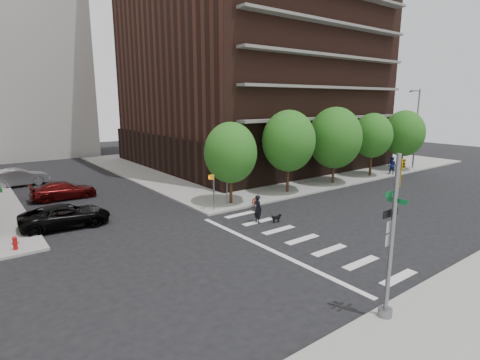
{
  "coord_description": "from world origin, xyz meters",
  "views": [
    {
      "loc": [
        -12.16,
        -14.19,
        7.87
      ],
      "look_at": [
        3.0,
        6.0,
        2.5
      ],
      "focal_mm": 28.0,
      "sensor_mm": 36.0,
      "label": 1
    }
  ],
  "objects_px": {
    "pedestrian_far": "(392,166)",
    "dog_walker": "(258,209)",
    "traffic_signal": "(391,250)",
    "parked_car_silver": "(18,177)",
    "parked_car_maroon": "(64,190)",
    "fire_hydrant": "(15,242)",
    "parked_car_black": "(66,216)",
    "scooter": "(256,202)"
  },
  "relations": [
    {
      "from": "pedestrian_far",
      "to": "dog_walker",
      "type": "bearing_deg",
      "value": -76.63
    },
    {
      "from": "traffic_signal",
      "to": "parked_car_silver",
      "type": "bearing_deg",
      "value": 103.15
    },
    {
      "from": "parked_car_maroon",
      "to": "dog_walker",
      "type": "xyz_separation_m",
      "value": [
        8.8,
        -14.11,
        0.21
      ]
    },
    {
      "from": "dog_walker",
      "to": "pedestrian_far",
      "type": "bearing_deg",
      "value": -74.7
    },
    {
      "from": "parked_car_silver",
      "to": "dog_walker",
      "type": "height_order",
      "value": "dog_walker"
    },
    {
      "from": "traffic_signal",
      "to": "dog_walker",
      "type": "bearing_deg",
      "value": 73.53
    },
    {
      "from": "parked_car_maroon",
      "to": "dog_walker",
      "type": "distance_m",
      "value": 16.63
    },
    {
      "from": "traffic_signal",
      "to": "dog_walker",
      "type": "height_order",
      "value": "traffic_signal"
    },
    {
      "from": "fire_hydrant",
      "to": "parked_car_silver",
      "type": "distance_m",
      "value": 17.95
    },
    {
      "from": "parked_car_maroon",
      "to": "pedestrian_far",
      "type": "relative_size",
      "value": 2.64
    },
    {
      "from": "traffic_signal",
      "to": "parked_car_silver",
      "type": "xyz_separation_m",
      "value": [
        -7.73,
        33.1,
        -1.86
      ]
    },
    {
      "from": "parked_car_black",
      "to": "fire_hydrant",
      "type": "bearing_deg",
      "value": 135.83
    },
    {
      "from": "fire_hydrant",
      "to": "pedestrian_far",
      "type": "distance_m",
      "value": 34.91
    },
    {
      "from": "parked_car_silver",
      "to": "pedestrian_far",
      "type": "relative_size",
      "value": 2.72
    },
    {
      "from": "parked_car_black",
      "to": "traffic_signal",
      "type": "bearing_deg",
      "value": -154.29
    },
    {
      "from": "fire_hydrant",
      "to": "pedestrian_far",
      "type": "xyz_separation_m",
      "value": [
        34.91,
        -0.3,
        0.54
      ]
    },
    {
      "from": "fire_hydrant",
      "to": "parked_car_black",
      "type": "relative_size",
      "value": 0.14
    },
    {
      "from": "traffic_signal",
      "to": "scooter",
      "type": "height_order",
      "value": "traffic_signal"
    },
    {
      "from": "parked_car_maroon",
      "to": "parked_car_silver",
      "type": "relative_size",
      "value": 0.97
    },
    {
      "from": "parked_car_silver",
      "to": "dog_walker",
      "type": "distance_m",
      "value": 24.36
    },
    {
      "from": "parked_car_black",
      "to": "dog_walker",
      "type": "height_order",
      "value": "dog_walker"
    },
    {
      "from": "parked_car_black",
      "to": "parked_car_maroon",
      "type": "height_order",
      "value": "parked_car_black"
    },
    {
      "from": "traffic_signal",
      "to": "parked_car_silver",
      "type": "distance_m",
      "value": 34.04
    },
    {
      "from": "traffic_signal",
      "to": "scooter",
      "type": "relative_size",
      "value": 3.3
    },
    {
      "from": "traffic_signal",
      "to": "parked_car_maroon",
      "type": "relative_size",
      "value": 1.21
    },
    {
      "from": "scooter",
      "to": "parked_car_black",
      "type": "bearing_deg",
      "value": -174.66
    },
    {
      "from": "parked_car_maroon",
      "to": "parked_car_silver",
      "type": "distance_m",
      "value": 7.92
    },
    {
      "from": "parked_car_black",
      "to": "parked_car_silver",
      "type": "relative_size",
      "value": 1.04
    },
    {
      "from": "dog_walker",
      "to": "pedestrian_far",
      "type": "height_order",
      "value": "pedestrian_far"
    },
    {
      "from": "fire_hydrant",
      "to": "scooter",
      "type": "distance_m",
      "value": 15.41
    },
    {
      "from": "traffic_signal",
      "to": "parked_car_black",
      "type": "bearing_deg",
      "value": 111.05
    },
    {
      "from": "parked_car_maroon",
      "to": "traffic_signal",
      "type": "bearing_deg",
      "value": -166.59
    },
    {
      "from": "dog_walker",
      "to": "pedestrian_far",
      "type": "distance_m",
      "value": 21.8
    },
    {
      "from": "parked_car_black",
      "to": "pedestrian_far",
      "type": "relative_size",
      "value": 2.83
    },
    {
      "from": "parked_car_silver",
      "to": "scooter",
      "type": "xyz_separation_m",
      "value": [
        13.05,
        -19.1,
        -0.37
      ]
    },
    {
      "from": "fire_hydrant",
      "to": "dog_walker",
      "type": "relative_size",
      "value": 0.39
    },
    {
      "from": "scooter",
      "to": "dog_walker",
      "type": "relative_size",
      "value": 0.98
    },
    {
      "from": "parked_car_maroon",
      "to": "scooter",
      "type": "xyz_separation_m",
      "value": [
        10.74,
        -11.53,
        -0.24
      ]
    },
    {
      "from": "parked_car_black",
      "to": "dog_walker",
      "type": "bearing_deg",
      "value": -117.95
    },
    {
      "from": "parked_car_black",
      "to": "parked_car_silver",
      "type": "distance_m",
      "value": 15.11
    },
    {
      "from": "pedestrian_far",
      "to": "parked_car_silver",
      "type": "bearing_deg",
      "value": -115.11
    },
    {
      "from": "parked_car_silver",
      "to": "scooter",
      "type": "height_order",
      "value": "parked_car_silver"
    }
  ]
}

